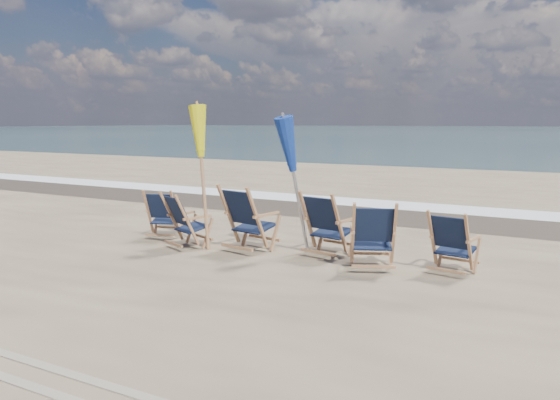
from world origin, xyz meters
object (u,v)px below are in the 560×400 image
at_px(beach_chair_0, 175,215).
at_px(beach_chair_1, 187,223).
at_px(beach_chair_3, 339,227).
at_px(umbrella_yellow, 202,139).
at_px(beach_chair_2, 257,221).
at_px(beach_chair_5, 469,246).
at_px(beach_chair_4, 394,237).
at_px(umbrella_blue, 297,149).

height_order(beach_chair_0, beach_chair_1, beach_chair_1).
bearing_deg(beach_chair_3, umbrella_yellow, 16.74).
bearing_deg(beach_chair_0, beach_chair_3, 161.48).
distance_m(beach_chair_2, beach_chair_3, 1.29).
bearing_deg(beach_chair_5, beach_chair_2, 14.39).
height_order(beach_chair_4, umbrella_blue, umbrella_blue).
height_order(beach_chair_4, umbrella_yellow, umbrella_yellow).
distance_m(beach_chair_4, beach_chair_5, 0.99).
xyz_separation_m(umbrella_yellow, umbrella_blue, (1.59, 0.31, -0.14)).
xyz_separation_m(beach_chair_3, umbrella_blue, (-0.73, 0.03, 1.16)).
bearing_deg(beach_chair_0, beach_chair_2, 151.50).
xyz_separation_m(beach_chair_1, beach_chair_2, (1.15, 0.30, 0.08)).
bearing_deg(beach_chair_3, beach_chair_1, 24.58).
bearing_deg(beach_chair_2, beach_chair_5, -164.70).
xyz_separation_m(beach_chair_0, beach_chair_3, (3.16, -0.00, 0.07)).
xyz_separation_m(beach_chair_1, beach_chair_5, (4.30, 0.55, -0.02)).
height_order(beach_chair_1, umbrella_blue, umbrella_blue).
height_order(beach_chair_5, umbrella_yellow, umbrella_yellow).
xyz_separation_m(beach_chair_2, umbrella_blue, (0.52, 0.37, 1.13)).
bearing_deg(beach_chair_0, umbrella_blue, 162.19).
height_order(beach_chair_4, beach_chair_5, beach_chair_4).
height_order(beach_chair_3, umbrella_yellow, umbrella_yellow).
bearing_deg(beach_chair_1, beach_chair_5, -150.10).
bearing_deg(beach_chair_2, beach_chair_1, 25.03).
height_order(beach_chair_1, beach_chair_5, beach_chair_1).
bearing_deg(umbrella_blue, beach_chair_0, -179.31).
distance_m(beach_chair_2, umbrella_yellow, 1.66).
bearing_deg(beach_chair_3, beach_chair_5, -172.48).
bearing_deg(beach_chair_5, umbrella_yellow, 12.47).
bearing_deg(beach_chair_0, beach_chair_4, 158.09).
xyz_separation_m(beach_chair_0, umbrella_blue, (2.43, 0.03, 1.23)).
bearing_deg(umbrella_yellow, beach_chair_1, -102.86).
xyz_separation_m(beach_chair_0, beach_chair_5, (5.06, -0.08, 0.00)).
distance_m(beach_chair_2, beach_chair_5, 3.16).
relative_size(beach_chair_4, umbrella_blue, 0.46).
xyz_separation_m(beach_chair_4, beach_chair_5, (0.98, 0.17, -0.05)).
xyz_separation_m(beach_chair_0, beach_chair_1, (0.76, -0.63, 0.02)).
bearing_deg(beach_chair_1, beach_chair_4, -150.78).
distance_m(beach_chair_0, beach_chair_5, 5.06).
height_order(beach_chair_2, umbrella_yellow, umbrella_yellow).
distance_m(beach_chair_1, beach_chair_5, 4.33).
xyz_separation_m(beach_chair_2, beach_chair_5, (3.15, 0.26, -0.10)).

